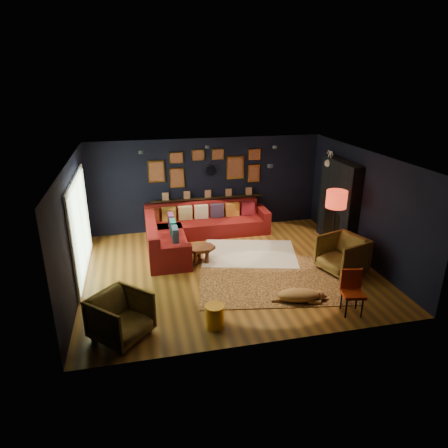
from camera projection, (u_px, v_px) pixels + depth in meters
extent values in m
plane|color=#9B6423|center=(230.00, 269.00, 9.22)|extent=(6.50, 6.50, 0.00)
plane|color=black|center=(207.00, 184.00, 11.27)|extent=(6.50, 0.00, 6.50)
plane|color=black|center=(271.00, 274.00, 6.25)|extent=(6.50, 0.00, 6.50)
plane|color=black|center=(74.00, 228.00, 8.09)|extent=(0.00, 5.50, 5.50)
plane|color=black|center=(364.00, 206.00, 9.43)|extent=(0.00, 5.50, 5.50)
plane|color=beige|center=(230.00, 157.00, 8.30)|extent=(6.50, 6.50, 0.00)
cube|color=maroon|center=(204.00, 227.00, 11.15)|extent=(3.20, 0.95, 0.42)
cube|color=maroon|center=(202.00, 209.00, 11.33)|extent=(3.20, 0.24, 0.46)
cube|color=maroon|center=(262.00, 219.00, 11.47)|extent=(0.22, 0.95, 0.64)
cube|color=maroon|center=(167.00, 246.00, 9.92)|extent=(0.95, 2.20, 0.42)
cube|color=maroon|center=(152.00, 232.00, 9.70)|extent=(0.24, 2.20, 0.46)
cube|color=maroon|center=(171.00, 259.00, 8.97)|extent=(0.95, 0.22, 0.64)
cube|color=maroon|center=(152.00, 215.00, 10.86)|extent=(0.38, 0.14, 0.38)
cube|color=#B27F2C|center=(169.00, 214.00, 10.95)|extent=(0.38, 0.14, 0.38)
cube|color=tan|center=(185.00, 213.00, 11.04)|extent=(0.38, 0.14, 0.38)
cube|color=beige|center=(201.00, 212.00, 11.14)|extent=(0.38, 0.14, 0.38)
cube|color=#362B47|center=(217.00, 211.00, 11.23)|extent=(0.38, 0.14, 0.38)
cube|color=#C77B2A|center=(232.00, 209.00, 11.32)|extent=(0.38, 0.14, 0.38)
cube|color=maroon|center=(248.00, 208.00, 11.41)|extent=(0.38, 0.14, 0.38)
cube|color=#622B65|center=(171.00, 221.00, 10.45)|extent=(0.14, 0.38, 0.38)
cube|color=#19645F|center=(173.00, 228.00, 9.99)|extent=(0.14, 0.38, 0.38)
cube|color=#2B4E64|center=(175.00, 235.00, 9.54)|extent=(0.14, 0.38, 0.38)
cube|color=black|center=(208.00, 198.00, 11.34)|extent=(3.20, 0.12, 0.04)
cube|color=gold|center=(156.00, 172.00, 10.79)|extent=(0.45, 0.03, 0.60)
cube|color=#9B5132|center=(156.00, 172.00, 10.78)|extent=(0.38, 0.01, 0.51)
cube|color=gold|center=(177.00, 178.00, 10.98)|extent=(0.40, 0.03, 0.55)
cube|color=#9B5132|center=(177.00, 178.00, 10.96)|extent=(0.34, 0.01, 0.47)
cube|color=gold|center=(176.00, 158.00, 10.78)|extent=(0.38, 0.03, 0.30)
cube|color=#9B5132|center=(176.00, 158.00, 10.77)|extent=(0.32, 0.01, 0.25)
cube|color=gold|center=(235.00, 168.00, 11.24)|extent=(0.50, 0.03, 0.65)
cube|color=#9B5132|center=(235.00, 168.00, 11.23)|extent=(0.42, 0.01, 0.55)
cube|color=gold|center=(254.00, 174.00, 11.43)|extent=(0.35, 0.03, 0.50)
cube|color=#9B5132|center=(254.00, 174.00, 11.41)|extent=(0.30, 0.01, 0.42)
cube|color=gold|center=(254.00, 154.00, 11.23)|extent=(0.35, 0.03, 0.30)
cube|color=#9B5132|center=(254.00, 155.00, 11.22)|extent=(0.30, 0.01, 0.25)
cube|color=gold|center=(198.00, 155.00, 10.89)|extent=(0.35, 0.03, 0.30)
cube|color=#9B5132|center=(198.00, 155.00, 10.87)|extent=(0.30, 0.01, 0.25)
cube|color=gold|center=(218.00, 154.00, 11.00)|extent=(0.35, 0.03, 0.30)
cube|color=#9B5132|center=(218.00, 154.00, 10.98)|extent=(0.30, 0.01, 0.25)
cylinder|color=silver|center=(211.00, 171.00, 11.12)|extent=(0.28, 0.03, 0.28)
cone|color=gold|center=(219.00, 170.00, 11.16)|extent=(0.03, 0.16, 0.03)
cone|color=gold|center=(218.00, 167.00, 11.13)|extent=(0.04, 0.16, 0.04)
cone|color=gold|center=(216.00, 165.00, 11.10)|extent=(0.04, 0.16, 0.04)
cone|color=gold|center=(214.00, 163.00, 11.06)|extent=(0.04, 0.16, 0.04)
cone|color=gold|center=(211.00, 163.00, 11.04)|extent=(0.03, 0.16, 0.03)
cone|color=gold|center=(208.00, 164.00, 11.03)|extent=(0.04, 0.16, 0.04)
cone|color=gold|center=(205.00, 165.00, 11.03)|extent=(0.04, 0.16, 0.04)
cone|color=gold|center=(204.00, 168.00, 11.05)|extent=(0.04, 0.16, 0.04)
cone|color=gold|center=(203.00, 171.00, 11.07)|extent=(0.03, 0.16, 0.03)
cone|color=gold|center=(204.00, 174.00, 11.11)|extent=(0.04, 0.16, 0.04)
cone|color=gold|center=(205.00, 176.00, 11.14)|extent=(0.04, 0.16, 0.04)
cone|color=gold|center=(208.00, 178.00, 11.17)|extent=(0.04, 0.16, 0.04)
cone|color=gold|center=(211.00, 178.00, 11.20)|extent=(0.03, 0.16, 0.03)
cone|color=gold|center=(214.00, 178.00, 11.21)|extent=(0.04, 0.16, 0.04)
cone|color=gold|center=(216.00, 176.00, 11.21)|extent=(0.04, 0.16, 0.04)
cone|color=gold|center=(218.00, 173.00, 11.19)|extent=(0.04, 0.16, 0.04)
cube|color=black|center=(339.00, 203.00, 10.29)|extent=(0.30, 1.60, 2.20)
cube|color=black|center=(334.00, 227.00, 10.50)|extent=(0.20, 0.80, 0.90)
cone|color=white|center=(336.00, 163.00, 10.43)|extent=(0.35, 0.28, 0.28)
sphere|color=white|center=(328.00, 163.00, 10.38)|extent=(0.20, 0.20, 0.20)
cylinder|color=white|center=(331.00, 157.00, 10.27)|extent=(0.02, 0.10, 0.28)
cylinder|color=white|center=(329.00, 156.00, 10.38)|extent=(0.02, 0.10, 0.28)
cube|color=white|center=(80.00, 227.00, 8.71)|extent=(0.04, 2.80, 2.20)
cube|color=#AFCF9E|center=(82.00, 227.00, 8.72)|extent=(0.01, 2.60, 2.00)
cube|color=white|center=(82.00, 227.00, 8.72)|extent=(0.02, 0.06, 2.00)
cylinder|color=black|center=(141.00, 152.00, 9.04)|extent=(0.10, 0.10, 0.06)
cylinder|color=black|center=(207.00, 147.00, 9.73)|extent=(0.10, 0.10, 0.06)
cylinder|color=black|center=(275.00, 147.00, 9.69)|extent=(0.10, 0.10, 0.06)
cylinder|color=black|center=(270.00, 166.00, 7.71)|extent=(0.10, 0.10, 0.06)
cube|color=white|center=(249.00, 253.00, 9.99)|extent=(2.62, 2.17, 0.03)
cube|color=#DB9551|center=(273.00, 279.00, 8.74)|extent=(3.54, 2.78, 0.02)
cylinder|color=brown|center=(195.00, 258.00, 9.35)|extent=(0.09, 0.09, 0.30)
cylinder|color=brown|center=(207.00, 257.00, 9.41)|extent=(0.09, 0.09, 0.30)
cylinder|color=brown|center=(199.00, 252.00, 9.67)|extent=(0.09, 0.09, 0.30)
cylinder|color=#A61B1B|center=(169.00, 241.00, 10.26)|extent=(0.52, 0.52, 0.34)
imported|color=gold|center=(121.00, 315.00, 6.70)|extent=(1.16, 1.16, 0.88)
imported|color=gold|center=(342.00, 253.00, 8.97)|extent=(1.07, 1.10, 0.92)
cylinder|color=gold|center=(215.00, 316.00, 7.05)|extent=(0.35, 0.35, 0.43)
cylinder|color=black|center=(346.00, 308.00, 7.32)|extent=(0.03, 0.03, 0.41)
cylinder|color=black|center=(362.00, 308.00, 7.33)|extent=(0.03, 0.03, 0.41)
cylinder|color=black|center=(341.00, 299.00, 7.60)|extent=(0.03, 0.03, 0.41)
cylinder|color=black|center=(357.00, 299.00, 7.60)|extent=(0.03, 0.03, 0.41)
cube|color=red|center=(353.00, 294.00, 7.39)|extent=(0.46, 0.46, 0.06)
cube|color=red|center=(351.00, 279.00, 7.46)|extent=(0.40, 0.12, 0.39)
cylinder|color=black|center=(330.00, 259.00, 9.68)|extent=(0.29, 0.29, 0.04)
cylinder|color=black|center=(333.00, 231.00, 9.42)|extent=(0.04, 0.04, 1.40)
cylinder|color=red|center=(336.00, 199.00, 9.14)|extent=(0.48, 0.48, 0.39)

